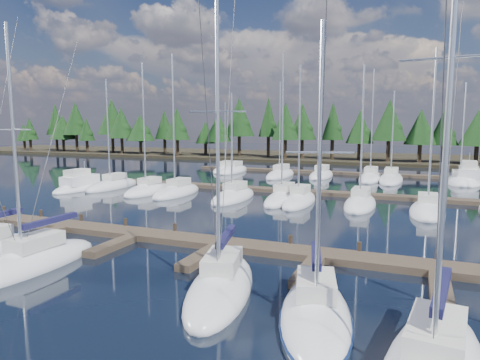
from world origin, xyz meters
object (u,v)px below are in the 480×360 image
at_px(main_dock, 218,246).
at_px(front_sailboat_2, 30,263).
at_px(front_sailboat_3, 221,287).
at_px(front_sailboat_4, 316,315).
at_px(motor_yacht_right, 468,179).
at_px(motor_yacht_left, 80,186).

distance_m(main_dock, front_sailboat_2, 10.22).
height_order(main_dock, front_sailboat_3, front_sailboat_3).
height_order(main_dock, front_sailboat_4, front_sailboat_4).
height_order(front_sailboat_2, motor_yacht_right, front_sailboat_2).
height_order(front_sailboat_4, motor_yacht_right, front_sailboat_4).
height_order(main_dock, front_sailboat_2, front_sailboat_2).
height_order(main_dock, motor_yacht_right, motor_yacht_right).
bearing_deg(front_sailboat_3, front_sailboat_2, -175.56).
bearing_deg(front_sailboat_2, motor_yacht_right, 61.67).
xyz_separation_m(front_sailboat_4, motor_yacht_right, (9.60, 46.17, 0.24)).
relative_size(main_dock, motor_yacht_right, 4.56).
bearing_deg(motor_yacht_right, main_dock, -113.65).
relative_size(main_dock, motor_yacht_left, 5.53).
distance_m(main_dock, motor_yacht_left, 29.37).
bearing_deg(front_sailboat_4, motor_yacht_left, 145.01).
xyz_separation_m(front_sailboat_2, motor_yacht_right, (24.69, 45.79, 0.23)).
bearing_deg(front_sailboat_2, motor_yacht_left, 127.83).
height_order(main_dock, motor_yacht_left, motor_yacht_left).
relative_size(front_sailboat_3, motor_yacht_left, 1.82).
distance_m(front_sailboat_2, motor_yacht_left, 28.25).
height_order(front_sailboat_3, front_sailboat_4, front_sailboat_3).
bearing_deg(front_sailboat_3, motor_yacht_left, 142.39).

